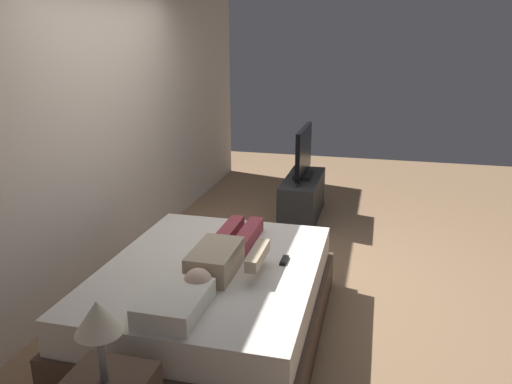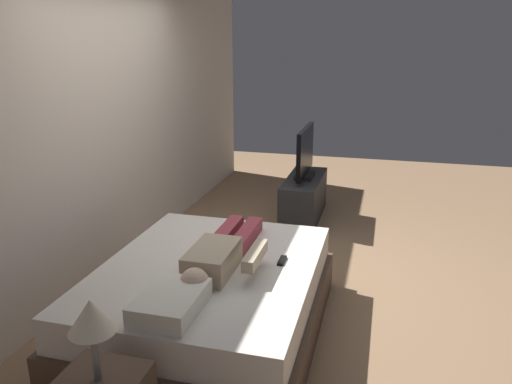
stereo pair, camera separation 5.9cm
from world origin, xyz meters
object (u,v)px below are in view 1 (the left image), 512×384
object	(u,v)px
tv_stand	(302,198)
lamp	(98,319)
pillow	(175,303)
remote	(284,260)
person	(223,254)
tv	(304,154)
bed	(212,300)

from	to	relation	value
tv_stand	lamp	world-z (taller)	lamp
pillow	tv_stand	world-z (taller)	pillow
remote	lamp	distance (m)	1.58
person	pillow	bearing A→B (deg)	173.24
tv	person	bearing A→B (deg)	176.28
pillow	person	bearing A→B (deg)	-6.76
tv_stand	person	bearing A→B (deg)	176.28
person	tv_stand	world-z (taller)	person
bed	remote	xyz separation A→B (m)	(0.18, -0.48, 0.29)
person	tv_stand	xyz separation A→B (m)	(2.54, -0.17, -0.37)
pillow	bed	bearing A→B (deg)	0.00
pillow	lamp	xyz separation A→B (m)	(-0.62, 0.09, 0.25)
remote	pillow	bearing A→B (deg)	149.52
remote	tv	distance (m)	2.41
tv_stand	bed	bearing A→B (deg)	174.55
pillow	tv	distance (m)	3.22
bed	tv	bearing A→B (deg)	-5.45
pillow	lamp	world-z (taller)	lamp
person	tv_stand	size ratio (longest dim) A/B	1.15
bed	remote	distance (m)	0.59
remote	tv	bearing A→B (deg)	5.73
pillow	tv	bearing A→B (deg)	-4.36
person	lamp	xyz separation A→B (m)	(-1.29, 0.17, 0.23)
tv	tv_stand	bearing A→B (deg)	-179.10
pillow	person	world-z (taller)	person
person	tv	bearing A→B (deg)	-3.72
bed	tv	size ratio (longest dim) A/B	2.19
lamp	tv_stand	bearing A→B (deg)	-5.07
pillow	remote	distance (m)	0.96
bed	person	distance (m)	0.37
remote	tv_stand	world-z (taller)	remote
pillow	tv_stand	xyz separation A→B (m)	(3.21, -0.24, -0.35)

